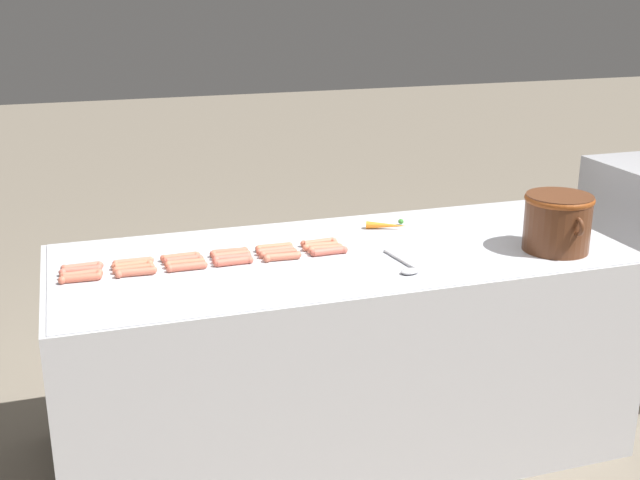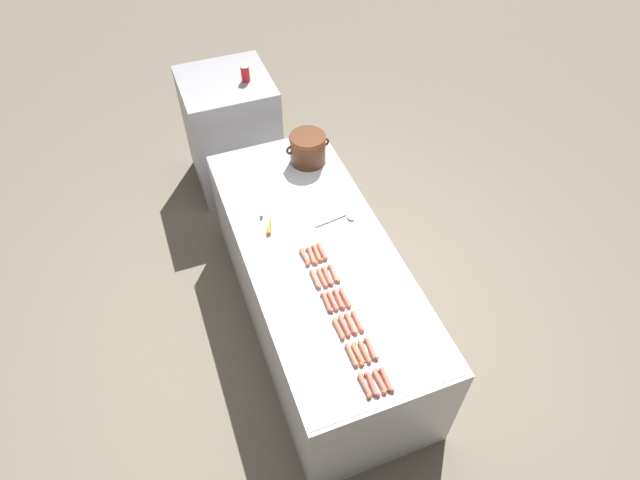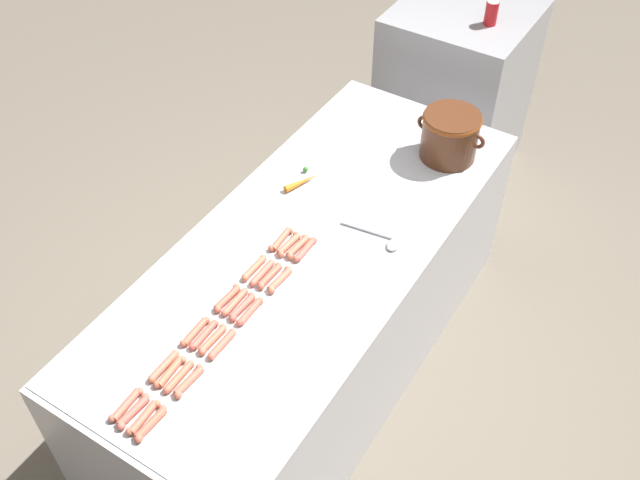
{
  "view_description": "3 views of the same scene",
  "coord_description": "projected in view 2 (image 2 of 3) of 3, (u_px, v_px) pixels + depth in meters",
  "views": [
    {
      "loc": [
        2.71,
        -0.96,
        1.84
      ],
      "look_at": [
        -0.15,
        -0.04,
        0.84
      ],
      "focal_mm": 45.05,
      "sensor_mm": 36.0,
      "label": 1
    },
    {
      "loc": [
        -0.73,
        -2.0,
        3.29
      ],
      "look_at": [
        0.0,
        -0.04,
        0.94
      ],
      "focal_mm": 29.82,
      "sensor_mm": 36.0,
      "label": 2
    },
    {
      "loc": [
        1.11,
        -1.69,
        2.89
      ],
      "look_at": [
        0.03,
        0.03,
        0.84
      ],
      "focal_mm": 40.84,
      "sensor_mm": 36.0,
      "label": 3
    }
  ],
  "objects": [
    {
      "name": "hot_dog_0",
      "position": [
        365.0,
        385.0,
        2.63
      ],
      "size": [
        0.03,
        0.15,
        0.03
      ],
      "color": "#CB6B55",
      "rests_on": "griddle_counter"
    },
    {
      "name": "hot_dog_11",
      "position": [
        312.0,
        256.0,
        3.18
      ],
      "size": [
        0.04,
        0.15,
        0.03
      ],
      "color": "#D67254",
      "rests_on": "griddle_counter"
    },
    {
      "name": "hot_dog_17",
      "position": [
        317.0,
        253.0,
        3.2
      ],
      "size": [
        0.03,
        0.15,
        0.03
      ],
      "color": "#D46F53",
      "rests_on": "griddle_counter"
    },
    {
      "name": "hot_dog_13",
      "position": [
        365.0,
        352.0,
        2.75
      ],
      "size": [
        0.03,
        0.15,
        0.03
      ],
      "color": "#CB6D50",
      "rests_on": "griddle_counter"
    },
    {
      "name": "hot_dog_19",
      "position": [
        371.0,
        348.0,
        2.77
      ],
      "size": [
        0.04,
        0.15,
        0.03
      ],
      "color": "#CC6A51",
      "rests_on": "griddle_counter"
    },
    {
      "name": "griddle_counter",
      "position": [
        317.0,
        288.0,
        3.56
      ],
      "size": [
        0.89,
        2.18,
        0.84
      ],
      "color": "#BCBCC1",
      "rests_on": "ground_plane"
    },
    {
      "name": "hot_dog_12",
      "position": [
        380.0,
        381.0,
        2.64
      ],
      "size": [
        0.03,
        0.15,
        0.03
      ],
      "color": "#CD6C53",
      "rests_on": "griddle_counter"
    },
    {
      "name": "hot_dog_3",
      "position": [
        327.0,
        302.0,
        2.96
      ],
      "size": [
        0.03,
        0.15,
        0.03
      ],
      "color": "#D5634C",
      "rests_on": "griddle_counter"
    },
    {
      "name": "hot_dog_4",
      "position": [
        315.0,
        279.0,
        3.07
      ],
      "size": [
        0.03,
        0.15,
        0.03
      ],
      "color": "#D37251",
      "rests_on": "griddle_counter"
    },
    {
      "name": "bean_pot",
      "position": [
        308.0,
        147.0,
        3.7
      ],
      "size": [
        0.32,
        0.26,
        0.22
      ],
      "color": "#562D19",
      "rests_on": "griddle_counter"
    },
    {
      "name": "hot_dog_14",
      "position": [
        351.0,
        324.0,
        2.87
      ],
      "size": [
        0.03,
        0.15,
        0.03
      ],
      "color": "#D76F52",
      "rests_on": "griddle_counter"
    },
    {
      "name": "hot_dog_2",
      "position": [
        339.0,
        329.0,
        2.85
      ],
      "size": [
        0.03,
        0.15,
        0.03
      ],
      "color": "#D66A4F",
      "rests_on": "griddle_counter"
    },
    {
      "name": "soda_can",
      "position": [
        245.0,
        74.0,
        4.11
      ],
      "size": [
        0.07,
        0.07,
        0.12
      ],
      "color": "red",
      "rests_on": "back_cabinet"
    },
    {
      "name": "hot_dog_21",
      "position": [
        345.0,
        298.0,
        2.98
      ],
      "size": [
        0.03,
        0.15,
        0.03
      ],
      "color": "#D36350",
      "rests_on": "griddle_counter"
    },
    {
      "name": "serving_spoon",
      "position": [
        344.0,
        218.0,
        3.4
      ],
      "size": [
        0.27,
        0.08,
        0.02
      ],
      "color": "#B7B7BC",
      "rests_on": "griddle_counter"
    },
    {
      "name": "hot_dog_20",
      "position": [
        358.0,
        321.0,
        2.88
      ],
      "size": [
        0.03,
        0.15,
        0.03
      ],
      "color": "#D26851",
      "rests_on": "griddle_counter"
    },
    {
      "name": "hot_dog_8",
      "position": [
        344.0,
        326.0,
        2.86
      ],
      "size": [
        0.03,
        0.15,
        0.03
      ],
      "color": "#CF6351",
      "rests_on": "griddle_counter"
    },
    {
      "name": "hot_dog_6",
      "position": [
        372.0,
        384.0,
        2.63
      ],
      "size": [
        0.04,
        0.15,
        0.03
      ],
      "color": "#D56554",
      "rests_on": "griddle_counter"
    },
    {
      "name": "hot_dog_23",
      "position": [
        322.0,
        251.0,
        3.21
      ],
      "size": [
        0.03,
        0.15,
        0.03
      ],
      "color": "#CF6352",
      "rests_on": "griddle_counter"
    },
    {
      "name": "hot_dog_15",
      "position": [
        339.0,
        299.0,
        2.97
      ],
      "size": [
        0.03,
        0.15,
        0.03
      ],
      "color": "#D46453",
      "rests_on": "griddle_counter"
    },
    {
      "name": "carrot",
      "position": [
        269.0,
        223.0,
        3.36
      ],
      "size": [
        0.1,
        0.17,
        0.03
      ],
      "color": "orange",
      "rests_on": "griddle_counter"
    },
    {
      "name": "hot_dog_18",
      "position": [
        386.0,
        380.0,
        2.65
      ],
      "size": [
        0.03,
        0.15,
        0.03
      ],
      "color": "#D3664C",
      "rests_on": "griddle_counter"
    },
    {
      "name": "ground_plane",
      "position": [
        317.0,
        322.0,
        3.87
      ],
      "size": [
        20.0,
        20.0,
        0.0
      ],
      "primitive_type": "plane",
      "color": "#756B5B"
    },
    {
      "name": "hot_dog_10",
      "position": [
        322.0,
        278.0,
        3.07
      ],
      "size": [
        0.03,
        0.15,
        0.03
      ],
      "color": "#D86B55",
      "rests_on": "griddle_counter"
    },
    {
      "name": "back_cabinet",
      "position": [
        232.0,
        133.0,
        4.54
      ],
      "size": [
        0.71,
        0.71,
        1.02
      ],
      "primitive_type": "cube",
      "color": "#A0A0A4",
      "rests_on": "ground_plane"
    },
    {
      "name": "hot_dog_5",
      "position": [
        305.0,
        257.0,
        3.18
      ],
      "size": [
        0.04,
        0.15,
        0.03
      ],
      "color": "#D86E53",
      "rests_on": "griddle_counter"
    },
    {
      "name": "hot_dog_1",
      "position": [
        352.0,
        355.0,
        2.74
      ],
      "size": [
        0.03,
        0.15,
        0.03
      ],
      "color": "#CE6F54",
      "rests_on": "griddle_counter"
    },
    {
      "name": "hot_dog_7",
      "position": [
        358.0,
        354.0,
        2.74
      ],
      "size": [
        0.04,
        0.15,
        0.03
      ],
      "color": "#D26F4F",
      "rests_on": "griddle_counter"
    },
    {
      "name": "hot_dog_16",
      "position": [
        327.0,
        276.0,
        3.08
      ],
      "size": [
        0.03,
        0.15,
        0.03
      ],
      "color": "#C9684F",
      "rests_on": "griddle_counter"
    },
    {
      "name": "hot_dog_22",
      "position": [
        334.0,
        273.0,
        3.1
      ],
      "size": [
        0.04,
        0.15,
        0.03
      ],
      "color": "#D16F54",
      "rests_on": "griddle_counter"
    },
    {
      "name": "hot_dog_9",
      "position": [
        333.0,
        300.0,
        2.97
      ],
      "size": [
        0.03,
        0.15,
        0.03
      ],
      "color": "#D46E54",
      "rests_on": "griddle_counter"
    }
  ]
}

